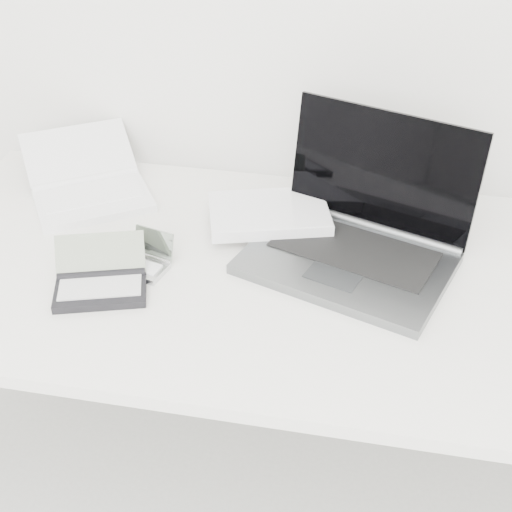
% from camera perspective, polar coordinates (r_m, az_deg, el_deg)
% --- Properties ---
extents(desk, '(1.60, 0.80, 0.73)m').
position_cam_1_polar(desk, '(1.54, 1.38, -2.48)').
color(desk, white).
rests_on(desk, ground).
extents(laptop_large, '(0.60, 0.46, 0.28)m').
position_cam_1_polar(laptop_large, '(1.56, 6.30, 2.08)').
color(laptop_large, slate).
rests_on(laptop_large, desk).
extents(netbook_open_white, '(0.41, 0.43, 0.10)m').
position_cam_1_polar(netbook_open_white, '(1.80, -13.23, 5.44)').
color(netbook_open_white, white).
rests_on(netbook_open_white, desk).
extents(pda_silver, '(0.11, 0.11, 0.08)m').
position_cam_1_polar(pda_silver, '(1.52, -8.69, -0.44)').
color(pda_silver, silver).
rests_on(pda_silver, desk).
extents(palmtop_charcoal, '(0.22, 0.20, 0.09)m').
position_cam_1_polar(palmtop_charcoal, '(1.48, -12.33, -2.06)').
color(palmtop_charcoal, black).
rests_on(palmtop_charcoal, desk).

